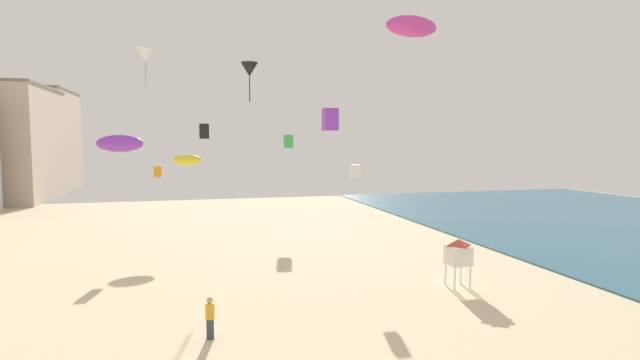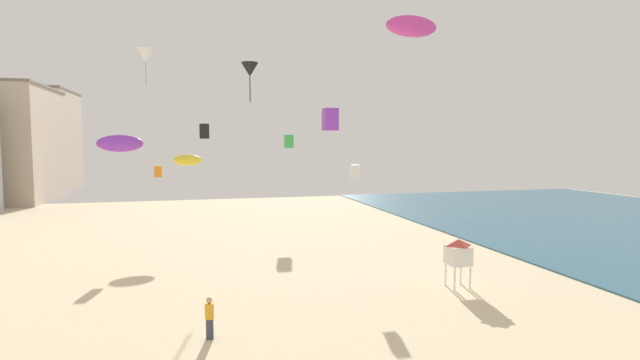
# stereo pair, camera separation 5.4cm
# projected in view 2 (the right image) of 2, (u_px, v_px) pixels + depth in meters

# --- Properties ---
(boardwalk_hotel_distant) EXTENTS (12.06, 13.56, 16.80)m
(boardwalk_hotel_distant) POSITION_uv_depth(u_px,v_px,m) (34.00, 140.00, 76.70)
(boardwalk_hotel_distant) COLOR #C6B29E
(boardwalk_hotel_distant) RESTS_ON ground
(kite_flyer) EXTENTS (0.34, 0.34, 1.64)m
(kite_flyer) POSITION_uv_depth(u_px,v_px,m) (209.00, 316.00, 17.44)
(kite_flyer) COLOR #383D4C
(kite_flyer) RESTS_ON ground
(lifeguard_stand) EXTENTS (1.10, 1.10, 2.55)m
(lifeguard_stand) POSITION_uv_depth(u_px,v_px,m) (458.00, 253.00, 23.81)
(lifeguard_stand) COLOR white
(lifeguard_stand) RESTS_ON ground
(kite_purple_box) EXTENTS (0.90, 0.90, 1.42)m
(kite_purple_box) POSITION_uv_depth(u_px,v_px,m) (330.00, 119.00, 29.42)
(kite_purple_box) COLOR purple
(kite_black_delta) EXTENTS (1.54, 1.54, 3.51)m
(kite_black_delta) POSITION_uv_depth(u_px,v_px,m) (250.00, 70.00, 41.16)
(kite_black_delta) COLOR black
(kite_white_delta) EXTENTS (0.93, 0.93, 2.11)m
(kite_white_delta) POSITION_uv_depth(u_px,v_px,m) (145.00, 56.00, 26.23)
(kite_white_delta) COLOR white
(kite_magenta_parafoil) EXTENTS (2.77, 0.77, 1.08)m
(kite_magenta_parafoil) POSITION_uv_depth(u_px,v_px,m) (411.00, 26.00, 23.09)
(kite_magenta_parafoil) COLOR #DB3D9E
(kite_purple_parafoil) EXTENTS (2.07, 0.58, 0.81)m
(kite_purple_parafoil) POSITION_uv_depth(u_px,v_px,m) (120.00, 143.00, 21.47)
(kite_purple_parafoil) COLOR purple
(kite_green_box) EXTENTS (0.81, 0.81, 1.27)m
(kite_green_box) POSITION_uv_depth(u_px,v_px,m) (289.00, 141.00, 44.56)
(kite_green_box) COLOR green
(kite_yellow_parafoil) EXTENTS (2.31, 0.64, 0.90)m
(kite_yellow_parafoil) POSITION_uv_depth(u_px,v_px,m) (187.00, 160.00, 37.75)
(kite_yellow_parafoil) COLOR yellow
(kite_black_box) EXTENTS (0.58, 0.58, 0.91)m
(kite_black_box) POSITION_uv_depth(u_px,v_px,m) (204.00, 131.00, 28.17)
(kite_black_box) COLOR black
(kite_white_box) EXTENTS (0.53, 0.53, 0.83)m
(kite_white_box) POSITION_uv_depth(u_px,v_px,m) (355.00, 171.00, 28.91)
(kite_white_box) COLOR white
(kite_orange_box) EXTENTS (0.53, 0.53, 0.84)m
(kite_orange_box) POSITION_uv_depth(u_px,v_px,m) (158.00, 172.00, 33.79)
(kite_orange_box) COLOR orange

